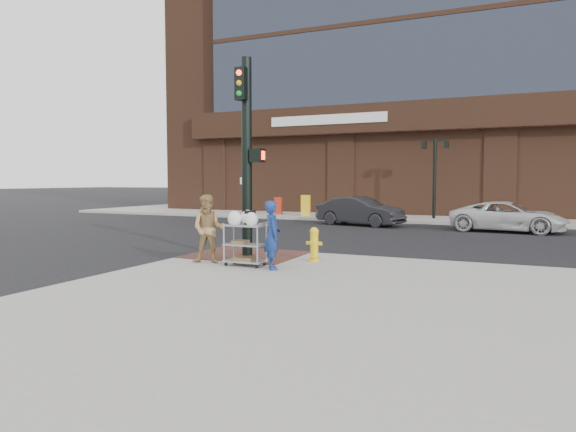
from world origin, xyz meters
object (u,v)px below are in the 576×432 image
at_px(traffic_signal_pole, 247,150).
at_px(utility_cart, 245,241).
at_px(woman_blue, 272,235).
at_px(minivan_white, 508,217).
at_px(sedan_dark, 360,211).
at_px(lamp_post, 435,170).
at_px(fire_hydrant, 314,244).
at_px(pedestrian_tan, 209,229).

bearing_deg(traffic_signal_pole, utility_cart, -63.55).
relative_size(traffic_signal_pole, woman_blue, 3.35).
height_order(traffic_signal_pole, minivan_white, traffic_signal_pole).
xyz_separation_m(sedan_dark, minivan_white, (6.27, -0.43, -0.05)).
relative_size(lamp_post, sedan_dark, 0.99).
height_order(woman_blue, minivan_white, woman_blue).
relative_size(woman_blue, sedan_dark, 0.37).
height_order(traffic_signal_pole, woman_blue, traffic_signal_pole).
height_order(minivan_white, fire_hydrant, minivan_white).
distance_m(sedan_dark, fire_hydrant, 11.75).
relative_size(sedan_dark, minivan_white, 0.91).
relative_size(pedestrian_tan, utility_cart, 1.27).
relative_size(lamp_post, pedestrian_tan, 2.50).
bearing_deg(sedan_dark, utility_cart, -161.90).
bearing_deg(fire_hydrant, sedan_dark, 100.65).
relative_size(lamp_post, fire_hydrant, 4.89).
bearing_deg(woman_blue, minivan_white, -53.83).
distance_m(traffic_signal_pole, pedestrian_tan, 2.36).
relative_size(sedan_dark, utility_cart, 3.20).
bearing_deg(traffic_signal_pole, lamp_post, 80.76).
xyz_separation_m(traffic_signal_pole, utility_cart, (0.69, -1.39, -2.11)).
bearing_deg(woman_blue, utility_cart, 44.84).
height_order(lamp_post, woman_blue, lamp_post).
xyz_separation_m(minivan_white, fire_hydrant, (-4.10, -11.12, -0.05)).
relative_size(pedestrian_tan, fire_hydrant, 1.95).
bearing_deg(fire_hydrant, lamp_post, 87.82).
height_order(sedan_dark, utility_cart, utility_cart).
relative_size(traffic_signal_pole, sedan_dark, 1.24).
distance_m(woman_blue, pedestrian_tan, 1.72).
bearing_deg(traffic_signal_pole, minivan_white, 61.33).
xyz_separation_m(traffic_signal_pole, pedestrian_tan, (-0.26, -1.41, -1.88)).
height_order(woman_blue, sedan_dark, woman_blue).
xyz_separation_m(pedestrian_tan, sedan_dark, (-0.02, 12.78, -0.29)).
xyz_separation_m(pedestrian_tan, utility_cart, (0.96, 0.01, -0.23)).
bearing_deg(traffic_signal_pole, woman_blue, -46.84).
bearing_deg(fire_hydrant, minivan_white, 69.78).
distance_m(minivan_white, fire_hydrant, 11.85).
distance_m(utility_cart, fire_hydrant, 1.72).
bearing_deg(lamp_post, pedestrian_tan, -99.36).
xyz_separation_m(sedan_dark, fire_hydrant, (2.17, -11.55, -0.10)).
relative_size(sedan_dark, fire_hydrant, 4.92).
bearing_deg(lamp_post, woman_blue, -93.52).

